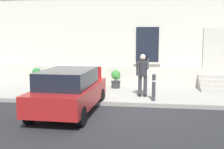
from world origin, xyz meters
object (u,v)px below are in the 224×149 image
object	(u,v)px
planter_olive	(75,77)
person_on_phone	(143,72)
bollard_near_person	(154,86)
planter_charcoal	(116,79)
bollard_far_left	(59,84)
planter_terracotta	(37,76)
hatchback_car_red	(69,90)

from	to	relation	value
planter_olive	person_on_phone	bearing A→B (deg)	-28.57
bollard_near_person	planter_charcoal	xyz separation A→B (m)	(-1.79, 2.47, -0.11)
planter_olive	planter_charcoal	bearing A→B (deg)	-1.87
bollard_far_left	planter_charcoal	distance (m)	3.14
planter_charcoal	planter_olive	bearing A→B (deg)	178.13
planter_terracotta	planter_olive	size ratio (longest dim) A/B	1.00
planter_olive	planter_charcoal	size ratio (longest dim) A/B	1.00
bollard_near_person	planter_olive	size ratio (longest dim) A/B	1.22
hatchback_car_red	person_on_phone	world-z (taller)	person_on_phone
bollard_near_person	person_on_phone	bearing A→B (deg)	123.18
bollard_near_person	planter_terracotta	size ratio (longest dim) A/B	1.22
hatchback_car_red	bollard_near_person	size ratio (longest dim) A/B	3.92
hatchback_car_red	planter_charcoal	distance (m)	4.20
bollard_near_person	planter_charcoal	size ratio (longest dim) A/B	1.22
bollard_far_left	person_on_phone	world-z (taller)	person_on_phone
planter_charcoal	bollard_near_person	bearing A→B (deg)	-54.11
hatchback_car_red	planter_terracotta	bearing A→B (deg)	124.74
bollard_near_person	planter_terracotta	world-z (taller)	bollard_near_person
person_on_phone	planter_terracotta	size ratio (longest dim) A/B	2.03
hatchback_car_red	planter_charcoal	bearing A→B (deg)	75.50
bollard_far_left	planter_olive	world-z (taller)	bollard_far_left
planter_charcoal	person_on_phone	bearing A→B (deg)	-53.11
bollard_near_person	planter_charcoal	world-z (taller)	bollard_near_person
hatchback_car_red	planter_charcoal	xyz separation A→B (m)	(1.05, 4.07, -0.18)
person_on_phone	planter_olive	distance (m)	3.89
bollard_far_left	planter_olive	xyz separation A→B (m)	(-0.10, 2.53, -0.11)
bollard_near_person	bollard_far_left	world-z (taller)	same
planter_olive	planter_terracotta	bearing A→B (deg)	172.58
bollard_near_person	planter_terracotta	bearing A→B (deg)	154.55
planter_olive	bollard_far_left	bearing A→B (deg)	-87.63
person_on_phone	planter_terracotta	bearing A→B (deg)	156.92
planter_terracotta	bollard_far_left	bearing A→B (deg)	-52.42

